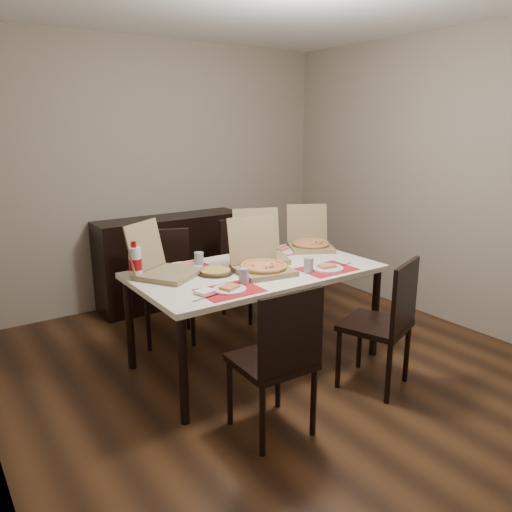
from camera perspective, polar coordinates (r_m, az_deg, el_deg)
name	(u,v)px	position (r m, az deg, el deg)	size (l,w,h in m)	color
ground	(276,369)	(3.89, 2.28, -12.80)	(3.80, 4.00, 0.02)	#3E2413
room_walls	(243,133)	(3.80, -1.48, 13.90)	(3.84, 4.02, 2.62)	gray
sideboard	(172,260)	(5.16, -9.62, -0.48)	(1.50, 0.40, 0.90)	black
dining_table	(256,277)	(3.74, 0.00, -2.47)	(1.80, 1.00, 0.75)	#F0E6CA
chair_near_left	(279,357)	(2.91, 2.59, -11.41)	(0.43, 0.43, 0.93)	black
chair_near_right	(386,319)	(3.53, 14.61, -7.01)	(0.54, 0.54, 0.93)	black
chair_far_left	(167,280)	(4.31, -10.15, -2.74)	(0.54, 0.54, 0.93)	black
chair_far_right	(245,262)	(4.78, -1.32, -0.74)	(0.50, 0.50, 0.93)	black
setting_near_left	(231,286)	(3.27, -2.90, -3.45)	(0.50, 0.30, 0.11)	red
setting_near_right	(322,267)	(3.72, 7.55, -1.29)	(0.47, 0.30, 0.11)	red
setting_far_left	(185,266)	(3.77, -8.13, -1.08)	(0.48, 0.30, 0.11)	red
setting_far_right	(276,250)	(4.19, 2.34, 0.68)	(0.49, 0.30, 0.11)	red
napkin_loose	(266,270)	(3.67, 1.12, -1.60)	(0.12, 0.11, 0.02)	white
pizza_box_center	(261,264)	(3.63, 0.62, -0.95)	(0.44, 0.47, 0.38)	olive
pizza_box_right	(310,242)	(4.35, 6.18, 1.61)	(0.51, 0.52, 0.36)	olive
pizza_box_left	(163,267)	(3.60, -10.55, -1.30)	(0.54, 0.55, 0.38)	olive
pizza_box_extra	(260,251)	(3.98, 0.49, 0.54)	(0.51, 0.53, 0.38)	olive
faina_plate	(215,272)	(3.62, -4.68, -1.79)	(0.27, 0.27, 0.03)	black
dip_bowl	(252,262)	(3.86, -0.41, -0.67)	(0.11, 0.11, 0.03)	white
soda_bottle	(135,263)	(3.55, -13.62, -0.81)	(0.09, 0.09, 0.27)	silver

